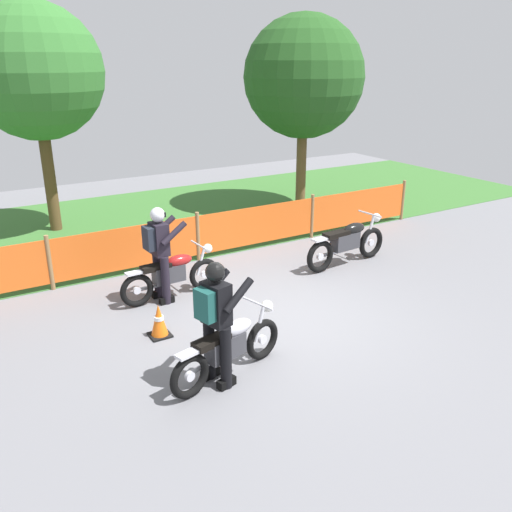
# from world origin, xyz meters

# --- Properties ---
(ground) EXTENTS (24.00, 24.00, 0.02)m
(ground) POSITION_xyz_m (0.00, 0.00, -0.01)
(ground) COLOR slate
(grass_verge) EXTENTS (24.00, 6.60, 0.01)m
(grass_verge) POSITION_xyz_m (0.00, 6.40, 0.01)
(grass_verge) COLOR #386B2D
(grass_verge) RESTS_ON ground
(barrier_fence) EXTENTS (11.95, 0.08, 1.05)m
(barrier_fence) POSITION_xyz_m (0.00, 3.10, 0.54)
(barrier_fence) COLOR olive
(barrier_fence) RESTS_ON ground
(tree_leftmost) EXTENTS (3.07, 3.07, 5.28)m
(tree_leftmost) POSITION_xyz_m (-2.12, 6.89, 3.72)
(tree_leftmost) COLOR brown
(tree_leftmost) RESTS_ON ground
(tree_near_left) EXTENTS (3.25, 3.25, 5.18)m
(tree_near_left) POSITION_xyz_m (4.45, 5.64, 3.55)
(tree_near_left) COLOR brown
(tree_near_left) RESTS_ON ground
(motorcycle_lead) EXTENTS (1.87, 0.70, 0.90)m
(motorcycle_lead) POSITION_xyz_m (-1.54, -1.11, 0.44)
(motorcycle_lead) COLOR black
(motorcycle_lead) RESTS_ON ground
(motorcycle_trailing) EXTENTS (1.91, 0.56, 0.90)m
(motorcycle_trailing) POSITION_xyz_m (-1.20, 1.63, 0.44)
(motorcycle_trailing) COLOR black
(motorcycle_trailing) RESTS_ON ground
(motorcycle_third) EXTENTS (2.12, 0.62, 1.00)m
(motorcycle_third) POSITION_xyz_m (2.52, 1.29, 0.49)
(motorcycle_third) COLOR black
(motorcycle_third) RESTS_ON ground
(rider_lead) EXTENTS (0.75, 0.64, 1.69)m
(rider_lead) POSITION_xyz_m (-1.74, -1.16, 0.95)
(rider_lead) COLOR black
(rider_lead) RESTS_ON ground
(rider_trailing) EXTENTS (0.69, 0.56, 1.69)m
(rider_trailing) POSITION_xyz_m (-1.41, 1.62, 0.95)
(rider_trailing) COLOR black
(rider_trailing) RESTS_ON ground
(traffic_cone) EXTENTS (0.32, 0.32, 0.53)m
(traffic_cone) POSITION_xyz_m (-1.93, 0.41, 0.26)
(traffic_cone) COLOR black
(traffic_cone) RESTS_ON ground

